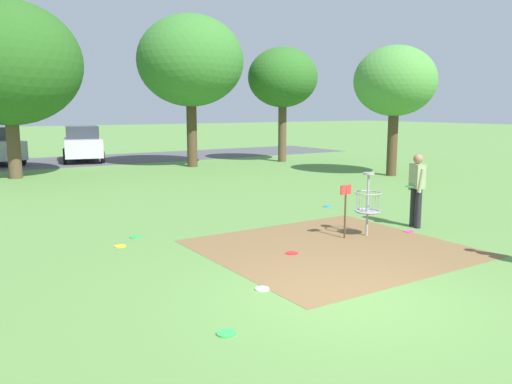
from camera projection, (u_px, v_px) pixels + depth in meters
name	position (u px, v px, depth m)	size (l,w,h in m)	color
ground_plane	(346.00, 298.00, 7.54)	(160.00, 160.00, 0.00)	#5B8942
dirt_tee_pad	(332.00, 248.00, 10.24)	(4.78, 4.48, 0.01)	brown
disc_golf_basket	(365.00, 202.00, 11.10)	(0.98, 0.58, 1.39)	#9E9EA3
player_throwing	(417.00, 186.00, 11.92)	(0.44, 0.50, 1.71)	#232328
frisbee_near_basket	(135.00, 237.00, 11.10)	(0.25, 0.25, 0.02)	green
frisbee_by_tee	(327.00, 206.00, 14.55)	(0.22, 0.22, 0.02)	#1E93DB
frisbee_mid_grass	(262.00, 289.00, 7.91)	(0.22, 0.22, 0.02)	white
frisbee_far_left	(409.00, 232.00, 11.58)	(0.22, 0.22, 0.02)	#E53D99
frisbee_far_right	(226.00, 333.00, 6.35)	(0.25, 0.25, 0.02)	green
frisbee_scattered_a	(120.00, 246.00, 10.36)	(0.24, 0.24, 0.02)	gold
frisbee_scattered_b	(292.00, 253.00, 9.85)	(0.24, 0.24, 0.02)	red
tree_near_left	(395.00, 82.00, 20.69)	(3.29, 3.29, 5.23)	#4C3823
tree_near_right	(283.00, 78.00, 26.19)	(3.54, 3.54, 5.80)	brown
tree_mid_left	(190.00, 61.00, 23.78)	(4.91, 4.91, 7.00)	#4C3823
tree_mid_center	(7.00, 63.00, 19.73)	(5.58, 5.58, 6.83)	brown
parking_lot_strip	(41.00, 163.00, 26.20)	(36.00, 6.00, 0.01)	#4C4C51
parked_car_center_left	(82.00, 143.00, 27.00)	(2.66, 4.49, 1.84)	silver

